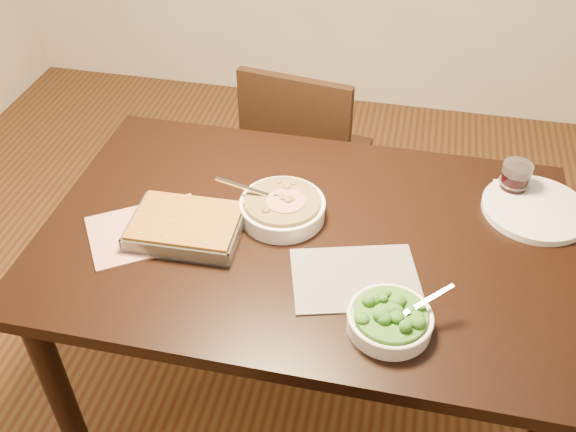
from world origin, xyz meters
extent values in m
plane|color=#472314|center=(0.00, 0.00, 0.00)|extent=(4.00, 4.00, 0.00)
cube|color=black|center=(0.00, 0.00, 0.73)|extent=(1.40, 0.90, 0.04)
cube|color=black|center=(0.00, 0.00, 0.66)|extent=(1.26, 0.76, 0.08)
cylinder|color=black|center=(-0.62, -0.37, 0.35)|extent=(0.07, 0.07, 0.71)
cylinder|color=black|center=(-0.62, 0.37, 0.35)|extent=(0.07, 0.07, 0.71)
cylinder|color=black|center=(0.62, 0.37, 0.35)|extent=(0.07, 0.07, 0.71)
cube|color=#A7342F|center=(-0.42, -0.08, 0.75)|extent=(0.37, 0.35, 0.01)
cube|color=#232229|center=(0.15, -0.14, 0.75)|extent=(0.36, 0.30, 0.01)
cube|color=white|center=(0.54, 0.30, 0.75)|extent=(0.10, 0.10, 0.00)
cylinder|color=white|center=(-0.08, 0.05, 0.77)|extent=(0.23, 0.23, 0.04)
torus|color=white|center=(-0.08, 0.05, 0.80)|extent=(0.23, 0.23, 0.01)
cylinder|color=#37230F|center=(-0.08, 0.05, 0.80)|extent=(0.20, 0.20, 0.02)
cube|color=silver|center=(-0.15, 0.05, 0.82)|extent=(0.15, 0.02, 0.05)
cylinder|color=maroon|center=(-0.07, 0.05, 0.81)|extent=(0.11, 0.11, 0.00)
cylinder|color=white|center=(0.25, -0.28, 0.77)|extent=(0.19, 0.19, 0.04)
torus|color=white|center=(0.25, -0.28, 0.79)|extent=(0.20, 0.20, 0.01)
cylinder|color=#1E4F12|center=(0.25, -0.28, 0.79)|extent=(0.17, 0.17, 0.02)
cube|color=silver|center=(0.29, -0.24, 0.81)|extent=(0.11, 0.09, 0.04)
cube|color=silver|center=(-0.31, -0.07, 0.75)|extent=(0.29, 0.22, 0.01)
cube|color=#56350C|center=(-0.31, -0.07, 0.78)|extent=(0.28, 0.20, 0.05)
cube|color=silver|center=(-0.31, 0.03, 0.78)|extent=(0.29, 0.01, 0.04)
cube|color=silver|center=(-0.30, -0.17, 0.78)|extent=(0.29, 0.01, 0.04)
cube|color=silver|center=(-0.17, -0.07, 0.78)|extent=(0.01, 0.21, 0.04)
cube|color=silver|center=(-0.45, -0.07, 0.78)|extent=(0.01, 0.21, 0.04)
cylinder|color=black|center=(0.54, 0.30, 0.79)|extent=(0.07, 0.07, 0.07)
cylinder|color=silver|center=(0.54, 0.30, 0.83)|extent=(0.08, 0.08, 0.02)
cylinder|color=silver|center=(0.60, 0.22, 0.76)|extent=(0.29, 0.29, 0.02)
cube|color=black|center=(-0.13, 0.80, 0.42)|extent=(0.46, 0.46, 0.04)
cylinder|color=black|center=(0.06, 0.94, 0.20)|extent=(0.03, 0.03, 0.40)
cylinder|color=black|center=(0.01, 0.60, 0.20)|extent=(0.03, 0.03, 0.40)
cylinder|color=black|center=(-0.28, 0.99, 0.20)|extent=(0.03, 0.03, 0.40)
cylinder|color=black|center=(-0.33, 0.65, 0.20)|extent=(0.03, 0.03, 0.40)
cube|color=black|center=(-0.16, 0.61, 0.65)|extent=(0.41, 0.09, 0.43)
camera|label=1|loc=(0.22, -1.25, 1.89)|focal=40.00mm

